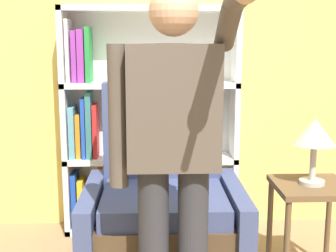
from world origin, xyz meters
TOP-DOWN VIEW (x-y plane):
  - wall_back at (0.00, 2.03)m, footprint 8.00×0.06m
  - bookcase at (-0.33, 1.87)m, footprint 1.34×0.28m
  - armchair at (-0.12, 1.09)m, footprint 0.98×0.84m
  - person_standing at (-0.09, 0.44)m, footprint 0.58×0.78m
  - side_table at (0.78, 0.99)m, footprint 0.45×0.45m
  - table_lamp at (0.78, 0.99)m, footprint 0.25×0.25m

SIDE VIEW (x-z plane):
  - armchair at x=-0.12m, z-range -0.23..1.00m
  - side_table at x=0.78m, z-range 0.20..0.84m
  - bookcase at x=-0.33m, z-range -0.04..1.71m
  - table_lamp at x=0.78m, z-range 0.74..1.14m
  - person_standing at x=-0.09m, z-range 0.13..1.88m
  - wall_back at x=0.00m, z-range 0.00..2.80m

